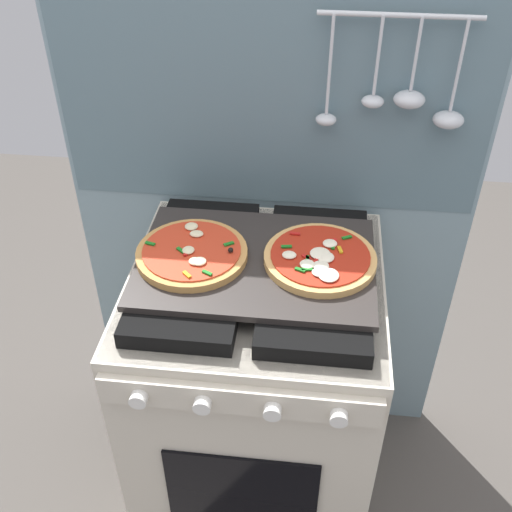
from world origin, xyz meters
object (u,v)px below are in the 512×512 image
(stove, at_px, (256,393))
(pizza_left, at_px, (192,253))
(pizza_right, at_px, (320,258))
(baking_tray, at_px, (256,262))

(stove, bearing_deg, pizza_left, -177.91)
(pizza_left, distance_m, pizza_right, 0.29)
(stove, distance_m, baking_tray, 0.46)
(pizza_right, bearing_deg, baking_tray, -177.94)
(pizza_right, bearing_deg, pizza_left, -177.61)
(baking_tray, height_order, pizza_right, pizza_right)
(pizza_right, bearing_deg, stove, -177.29)
(stove, relative_size, pizza_right, 3.52)
(baking_tray, relative_size, pizza_right, 2.11)
(baking_tray, bearing_deg, stove, -90.00)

